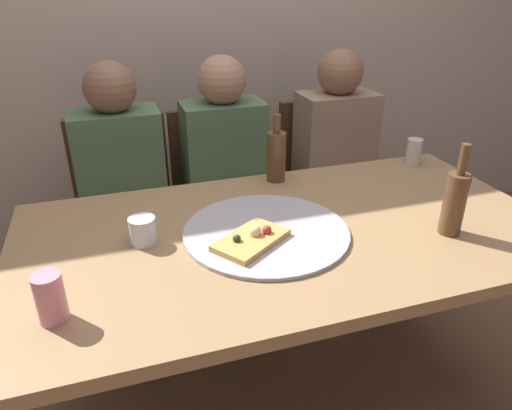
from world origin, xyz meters
The scene contains 16 objects.
ground_plane centered at (0.00, 0.00, 0.00)m, with size 8.00×8.00×0.00m, color brown.
back_wall centered at (0.00, 1.31, 1.30)m, with size 6.00×0.10×2.60m, color #BCA893.
dining_table centered at (0.00, 0.00, 0.68)m, with size 1.67×0.88×0.76m.
pizza_tray centered at (-0.08, -0.01, 0.76)m, with size 0.51×0.51×0.01m, color #ADADB2.
pizza_slice_last centered at (-0.15, -0.06, 0.78)m, with size 0.25×0.23×0.05m.
wine_bottle centered at (0.45, -0.17, 0.86)m, with size 0.07×0.07×0.28m.
beer_bottle centered at (0.09, 0.37, 0.86)m, with size 0.07×0.07×0.26m.
tumbler_near centered at (-0.44, 0.05, 0.80)m, with size 0.08×0.08×0.08m, color silver.
tumbler_far centered at (0.69, 0.36, 0.81)m, with size 0.06×0.06×0.11m, color beige.
soda_can centered at (-0.67, -0.23, 0.82)m, with size 0.07×0.07×0.12m, color pink.
chair_left centered at (-0.47, 0.84, 0.51)m, with size 0.44×0.44×0.90m.
chair_middle centered at (-0.01, 0.84, 0.51)m, with size 0.44×0.44×0.90m.
chair_right centered at (0.55, 0.84, 0.51)m, with size 0.44×0.44×0.90m.
guest_in_sweater centered at (-0.47, 0.69, 0.64)m, with size 0.36×0.56×1.17m.
guest_in_beanie centered at (-0.01, 0.69, 0.64)m, with size 0.36×0.56×1.17m.
guest_by_wall centered at (0.55, 0.69, 0.64)m, with size 0.36×0.56×1.17m.
Camera 1 is at (-0.49, -1.17, 1.47)m, focal length 32.83 mm.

